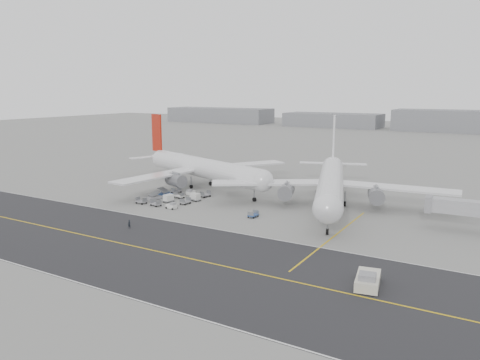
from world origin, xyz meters
The scene contains 10 objects.
ground centered at (0.00, 0.00, 0.00)m, with size 700.00×700.00×0.00m, color gray.
taxiway centered at (5.02, -17.98, 0.01)m, with size 220.00×59.00×0.03m.
horizon_buildings centered at (30.00, 260.00, 0.00)m, with size 520.00×28.00×28.00m, color gray, non-canonical shape.
airliner_a centered at (-17.30, 29.69, 5.61)m, with size 54.02×53.06×19.46m.
airliner_b centered at (21.33, 27.22, 5.72)m, with size 54.54×55.60×19.87m.
pushback_tug centered at (41.65, -14.44, 1.00)m, with size 4.20×8.62×2.42m.
jet_bridge centered at (51.61, 20.77, 4.43)m, with size 16.94×4.18×6.36m.
gse_cluster centered at (-14.10, 13.29, 0.00)m, with size 17.19×21.14×1.97m, color #929297, non-canonical shape.
stray_dolly centered at (10.56, 9.15, 0.00)m, with size 1.48×2.41×1.48m, color silver, non-canonical shape.
ground_crew_a centered at (-6.54, -10.42, 0.86)m, with size 0.63×0.41×1.72m, color black.
Camera 1 is at (57.19, -75.89, 26.83)m, focal length 35.00 mm.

